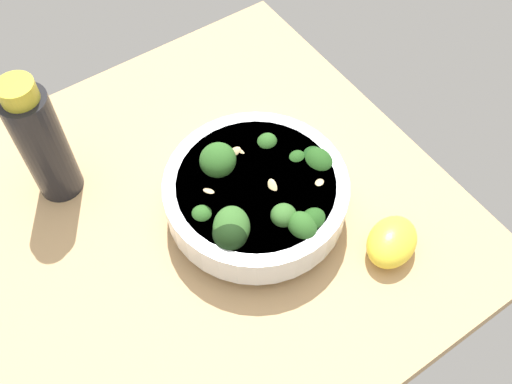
% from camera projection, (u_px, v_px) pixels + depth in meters
% --- Properties ---
extents(ground_plane, '(0.59, 0.59, 0.04)m').
position_uv_depth(ground_plane, '(204.00, 222.00, 0.74)').
color(ground_plane, tan).
extents(bowl_of_broccoli, '(0.22, 0.22, 0.09)m').
position_uv_depth(bowl_of_broccoli, '(257.00, 194.00, 0.69)').
color(bowl_of_broccoli, white).
rests_on(bowl_of_broccoli, ground_plane).
extents(lemon_wedge, '(0.08, 0.09, 0.04)m').
position_uv_depth(lemon_wedge, '(392.00, 242.00, 0.68)').
color(lemon_wedge, yellow).
rests_on(lemon_wedge, ground_plane).
extents(bottle_tall, '(0.05, 0.05, 0.18)m').
position_uv_depth(bottle_tall, '(42.00, 143.00, 0.67)').
color(bottle_tall, black).
rests_on(bottle_tall, ground_plane).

